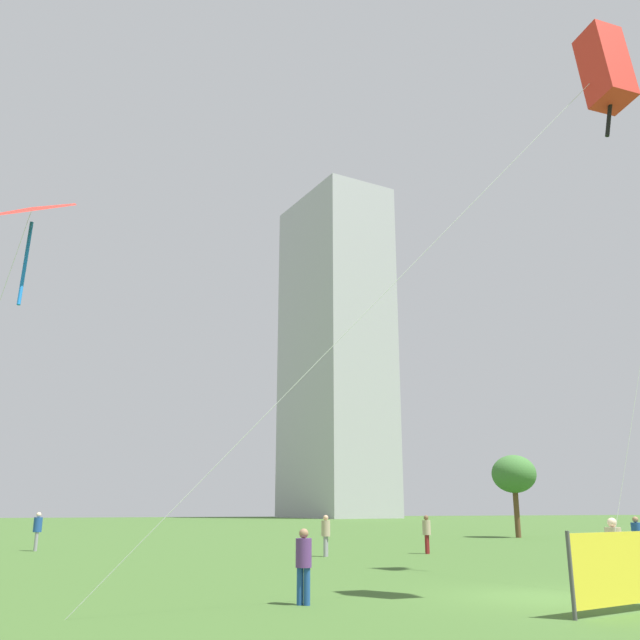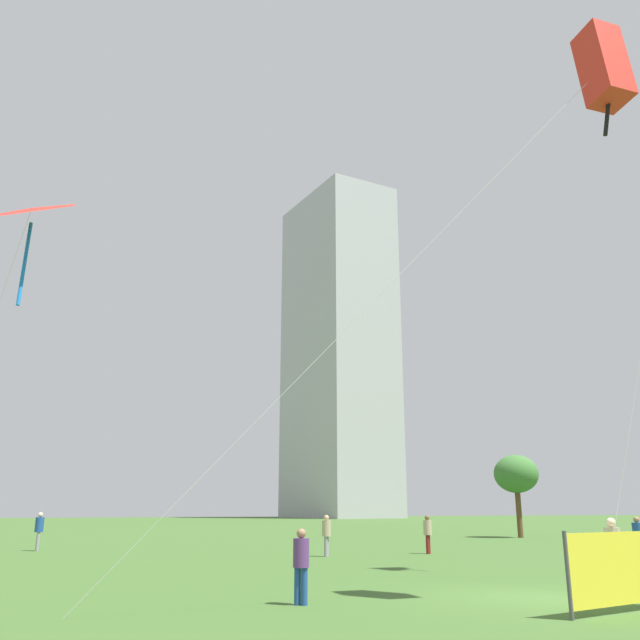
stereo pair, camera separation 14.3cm
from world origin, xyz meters
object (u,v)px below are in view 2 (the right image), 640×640
person_standing_5 (39,528)px  kite_flying_0 (603,68)px  person_standing_3 (614,549)px  person_standing_6 (301,560)px  person_standing_4 (326,532)px  event_banner (620,568)px  distant_highrise_0 (338,351)px  kite_flying_1 (30,213)px  park_tree_1 (516,475)px  person_standing_2 (638,536)px  person_standing_1 (428,531)px

person_standing_5 → kite_flying_0: size_ratio=0.13×
person_standing_3 → person_standing_6: bearing=43.7°
person_standing_4 → person_standing_5: (-11.57, 8.54, 0.05)m
person_standing_4 → event_banner: 16.92m
distant_highrise_0 → kite_flying_0: bearing=-117.7°
person_standing_3 → kite_flying_1: 18.23m
person_standing_4 → kite_flying_1: size_ratio=0.14×
park_tree_1 → kite_flying_0: bearing=-121.9°
person_standing_2 → park_tree_1: park_tree_1 is taller
park_tree_1 → event_banner: bearing=-123.4°
person_standing_2 → distant_highrise_0: distant_highrise_0 is taller
person_standing_1 → person_standing_3: 14.64m
kite_flying_1 → distant_highrise_0: distant_highrise_0 is taller
event_banner → distant_highrise_0: bearing=70.3°
park_tree_1 → distant_highrise_0: bearing=75.4°
person_standing_2 → kite_flying_1: 23.99m
person_standing_1 → person_standing_4: (-4.93, -0.06, 0.02)m
person_standing_1 → person_standing_2: size_ratio=0.99×
person_standing_5 → person_standing_2: bearing=-128.3°
person_standing_5 → distant_highrise_0: distant_highrise_0 is taller
kite_flying_0 → park_tree_1: (18.55, 29.83, -8.26)m
person_standing_5 → kite_flying_0: bearing=-155.8°
event_banner → person_standing_6: bearing=149.6°
person_standing_5 → person_standing_6: person_standing_5 is taller
person_standing_2 → park_tree_1: (9.59, 20.15, 3.27)m
person_standing_5 → park_tree_1: park_tree_1 is taller
person_standing_5 → kite_flying_1: bearing=175.8°
person_standing_2 → person_standing_5: (-21.22, 16.04, 0.06)m
person_standing_5 → kite_flying_1: size_ratio=0.14×
kite_flying_0 → event_banner: bearing=163.9°
person_standing_3 → park_tree_1: size_ratio=0.31×
person_standing_3 → park_tree_1: (17.16, 26.95, 3.23)m
person_standing_3 → person_standing_4: 14.46m
person_standing_6 → distant_highrise_0: 130.24m
person_standing_3 → person_standing_6: (-7.96, 0.69, -0.11)m
person_standing_6 → person_standing_2: bearing=-118.3°
kite_flying_0 → person_standing_6: bearing=151.4°
person_standing_5 → park_tree_1: bearing=-83.6°
person_standing_3 → kite_flying_1: (-14.52, 5.99, 9.26)m
kite_flying_1 → person_standing_1: bearing=25.7°
person_standing_1 → person_standing_2: bearing=78.6°
event_banner → person_standing_3: bearing=48.4°
event_banner → person_standing_4: bearing=89.2°
person_standing_5 → person_standing_6: 22.87m
person_standing_1 → person_standing_3: person_standing_3 is taller
person_standing_3 → park_tree_1: 32.11m
person_standing_3 → distant_highrise_0: bearing=-60.5°
park_tree_1 → distant_highrise_0: 97.64m
person_standing_3 → person_standing_5: person_standing_5 is taller
person_standing_1 → kite_flying_0: bearing=32.8°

